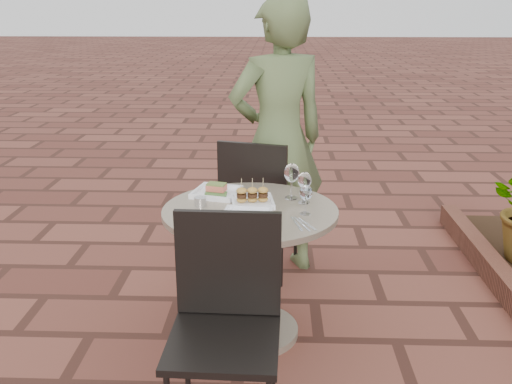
{
  "coord_description": "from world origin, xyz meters",
  "views": [
    {
      "loc": [
        0.18,
        -2.68,
        1.72
      ],
      "look_at": [
        0.07,
        0.05,
        0.82
      ],
      "focal_mm": 40.0,
      "sensor_mm": 36.0,
      "label": 1
    }
  ],
  "objects_px": {
    "chair_far": "(257,198)",
    "plate_sliders": "(252,198)",
    "chair_near": "(226,308)",
    "plate_tuna": "(246,216)",
    "cafe_table": "(250,253)",
    "diner": "(278,140)",
    "plate_salmon": "(216,191)"
  },
  "relations": [
    {
      "from": "chair_far",
      "to": "plate_sliders",
      "type": "bearing_deg",
      "value": 105.22
    },
    {
      "from": "chair_near",
      "to": "plate_tuna",
      "type": "distance_m",
      "value": 0.58
    },
    {
      "from": "cafe_table",
      "to": "diner",
      "type": "bearing_deg",
      "value": 80.42
    },
    {
      "from": "diner",
      "to": "plate_sliders",
      "type": "distance_m",
      "value": 0.77
    },
    {
      "from": "plate_tuna",
      "to": "plate_sliders",
      "type": "bearing_deg",
      "value": 85.25
    },
    {
      "from": "cafe_table",
      "to": "plate_sliders",
      "type": "xyz_separation_m",
      "value": [
        0.01,
        0.08,
        0.28
      ]
    },
    {
      "from": "chair_near",
      "to": "plate_sliders",
      "type": "relative_size",
      "value": 3.82
    },
    {
      "from": "chair_far",
      "to": "plate_salmon",
      "type": "relative_size",
      "value": 3.26
    },
    {
      "from": "diner",
      "to": "plate_salmon",
      "type": "xyz_separation_m",
      "value": [
        -0.33,
        -0.61,
        -0.15
      ]
    },
    {
      "from": "plate_salmon",
      "to": "plate_tuna",
      "type": "height_order",
      "value": "plate_salmon"
    },
    {
      "from": "chair_near",
      "to": "diner",
      "type": "distance_m",
      "value": 1.57
    },
    {
      "from": "plate_salmon",
      "to": "chair_far",
      "type": "bearing_deg",
      "value": 66.85
    },
    {
      "from": "plate_tuna",
      "to": "chair_far",
      "type": "bearing_deg",
      "value": 88.54
    },
    {
      "from": "chair_far",
      "to": "plate_tuna",
      "type": "distance_m",
      "value": 0.87
    },
    {
      "from": "cafe_table",
      "to": "chair_far",
      "type": "xyz_separation_m",
      "value": [
        0.01,
        0.7,
        0.07
      ]
    },
    {
      "from": "plate_sliders",
      "to": "plate_tuna",
      "type": "distance_m",
      "value": 0.23
    },
    {
      "from": "cafe_table",
      "to": "diner",
      "type": "distance_m",
      "value": 0.93
    },
    {
      "from": "diner",
      "to": "plate_sliders",
      "type": "bearing_deg",
      "value": 57.14
    },
    {
      "from": "diner",
      "to": "plate_tuna",
      "type": "relative_size",
      "value": 6.92
    },
    {
      "from": "chair_far",
      "to": "chair_near",
      "type": "relative_size",
      "value": 1.0
    },
    {
      "from": "plate_tuna",
      "to": "chair_near",
      "type": "bearing_deg",
      "value": -95.91
    },
    {
      "from": "chair_far",
      "to": "plate_salmon",
      "type": "height_order",
      "value": "chair_far"
    },
    {
      "from": "plate_sliders",
      "to": "plate_tuna",
      "type": "relative_size",
      "value": 0.94
    },
    {
      "from": "cafe_table",
      "to": "plate_sliders",
      "type": "relative_size",
      "value": 3.69
    },
    {
      "from": "chair_far",
      "to": "chair_near",
      "type": "bearing_deg",
      "value": 102.29
    },
    {
      "from": "chair_near",
      "to": "plate_salmon",
      "type": "distance_m",
      "value": 0.94
    },
    {
      "from": "diner",
      "to": "cafe_table",
      "type": "bearing_deg",
      "value": 57.48
    },
    {
      "from": "cafe_table",
      "to": "chair_far",
      "type": "distance_m",
      "value": 0.7
    },
    {
      "from": "chair_near",
      "to": "diner",
      "type": "bearing_deg",
      "value": 83.98
    },
    {
      "from": "chair_far",
      "to": "plate_sliders",
      "type": "xyz_separation_m",
      "value": [
        -0.0,
        -0.63,
        0.21
      ]
    },
    {
      "from": "cafe_table",
      "to": "plate_tuna",
      "type": "relative_size",
      "value": 3.47
    },
    {
      "from": "cafe_table",
      "to": "chair_near",
      "type": "relative_size",
      "value": 0.97
    }
  ]
}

